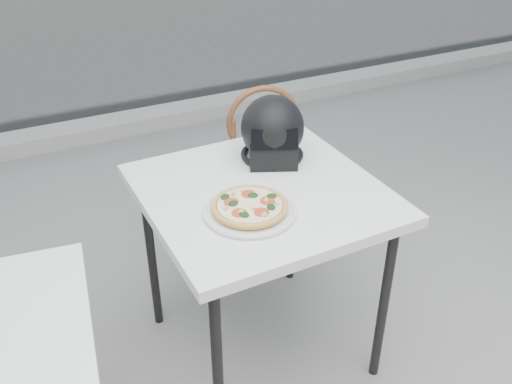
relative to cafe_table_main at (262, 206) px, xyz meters
name	(u,v)px	position (x,y,z in m)	size (l,w,h in m)	color
street_asphalt	(30,18)	(-0.17, 6.55, -0.77)	(30.00, 8.00, 0.00)	black
curb	(98,129)	(-0.17, 2.55, -0.71)	(30.00, 0.25, 0.12)	#A4A299
cafe_table_main	(262,206)	(0.00, 0.00, 0.00)	(0.91, 0.91, 0.85)	white
plate	(250,211)	(-0.12, -0.13, 0.09)	(0.45, 0.45, 0.02)	white
pizza	(250,206)	(-0.12, -0.13, 0.11)	(0.35, 0.35, 0.03)	#DBA950
helmet	(273,132)	(0.15, 0.21, 0.20)	(0.35, 0.36, 0.27)	black
cafe_chair_main	(258,158)	(0.34, 0.72, -0.22)	(0.45, 0.45, 1.00)	brown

